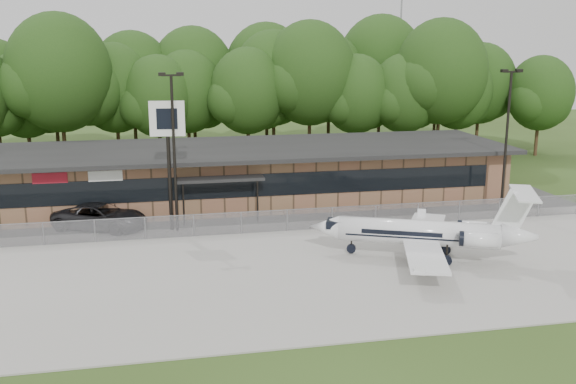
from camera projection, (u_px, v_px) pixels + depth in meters
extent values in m
plane|color=#2E4016|center=(311.00, 336.00, 26.97)|extent=(160.00, 160.00, 0.00)
cube|color=#9E9B93|center=(276.00, 270.00, 34.59)|extent=(64.00, 18.00, 0.08)
cube|color=#383835|center=(247.00, 215.00, 45.56)|extent=(50.00, 9.00, 0.06)
cube|color=brown|center=(239.00, 175.00, 49.40)|extent=(40.00, 10.00, 4.00)
cube|color=black|center=(248.00, 186.00, 44.55)|extent=(36.00, 0.08, 1.60)
cube|color=black|center=(239.00, 149.00, 48.43)|extent=(41.00, 11.50, 0.30)
cube|color=black|center=(220.00, 179.00, 43.44)|extent=(6.00, 1.60, 0.20)
cube|color=maroon|center=(50.00, 178.00, 41.75)|extent=(2.20, 0.06, 0.70)
cube|color=silver|center=(105.00, 176.00, 42.43)|extent=(2.20, 0.06, 0.70)
cube|color=gray|center=(257.00, 223.00, 41.10)|extent=(46.00, 0.03, 1.50)
cube|color=gray|center=(257.00, 211.00, 40.93)|extent=(46.00, 0.04, 0.04)
cylinder|color=gray|center=(400.00, 37.00, 74.13)|extent=(0.20, 0.20, 25.00)
cylinder|color=black|center=(174.00, 156.00, 40.59)|extent=(0.18, 0.18, 10.00)
cube|color=black|center=(171.00, 75.00, 39.43)|extent=(1.20, 0.12, 0.12)
cube|color=black|center=(162.00, 74.00, 39.31)|extent=(0.45, 0.30, 0.22)
cube|color=black|center=(180.00, 74.00, 39.52)|extent=(0.45, 0.30, 0.22)
cylinder|color=black|center=(506.00, 145.00, 45.03)|extent=(0.18, 0.18, 10.00)
cube|color=black|center=(512.00, 72.00, 43.87)|extent=(1.20, 0.12, 0.12)
cube|color=black|center=(504.00, 71.00, 43.75)|extent=(0.45, 0.30, 0.22)
cube|color=black|center=(519.00, 71.00, 43.96)|extent=(0.45, 0.30, 0.22)
cylinder|color=white|center=(418.00, 234.00, 36.11)|extent=(8.73, 4.83, 1.42)
cone|color=white|center=(324.00, 228.00, 37.19)|extent=(2.20, 2.01, 1.42)
cone|color=white|center=(519.00, 237.00, 34.99)|extent=(2.36, 2.08, 1.42)
cube|color=white|center=(425.00, 258.00, 33.32)|extent=(3.91, 5.68, 0.11)
cube|color=white|center=(426.00, 227.00, 38.91)|extent=(3.91, 5.68, 0.11)
cylinder|color=white|center=(478.00, 241.00, 34.38)|extent=(2.11, 1.51, 0.80)
cylinder|color=white|center=(475.00, 229.00, 36.50)|extent=(2.11, 1.51, 0.80)
cube|color=white|center=(512.00, 214.00, 34.78)|extent=(2.06, 0.98, 2.68)
cube|color=white|center=(525.00, 195.00, 34.42)|extent=(2.68, 4.22, 0.09)
cube|color=black|center=(335.00, 225.00, 37.00)|extent=(1.24, 1.33, 0.44)
cube|color=black|center=(446.00, 256.00, 36.07)|extent=(1.50, 2.24, 0.62)
cylinder|color=black|center=(351.00, 250.00, 37.14)|extent=(0.70, 0.70, 0.20)
imported|color=#29282B|center=(101.00, 217.00, 42.10)|extent=(6.80, 5.17, 1.72)
cylinder|color=black|center=(169.00, 170.00, 41.04)|extent=(0.26, 0.26, 8.05)
cube|color=silver|center=(167.00, 119.00, 40.27)|extent=(2.23, 0.47, 2.21)
cube|color=black|center=(167.00, 119.00, 40.15)|extent=(1.31, 0.17, 1.31)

